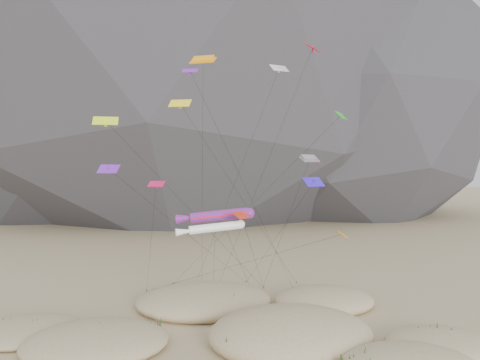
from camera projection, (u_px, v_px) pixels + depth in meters
name	position (u px, v px, depth m)	size (l,w,h in m)	color
dunes	(228.00, 337.00, 43.44)	(48.78, 36.71, 4.30)	#CCB789
dune_grass	(234.00, 341.00, 42.00)	(43.46, 26.88, 1.51)	black
kite_stakes	(229.00, 286.00, 63.41)	(20.70, 5.66, 0.30)	#3F2D1E
rainbow_tube_kite	(217.00, 216.00, 48.84)	(10.52, 13.11, 12.28)	red
white_tube_kite	(212.00, 228.00, 46.75)	(7.11, 17.24, 11.08)	white
orange_parafoil	(203.00, 63.00, 50.89)	(3.00, 10.92, 28.65)	orange
multi_parafoil	(309.00, 160.00, 50.63)	(3.60, 12.98, 17.81)	red
delta_kites	(245.00, 138.00, 50.25)	(28.22, 20.74, 30.10)	purple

